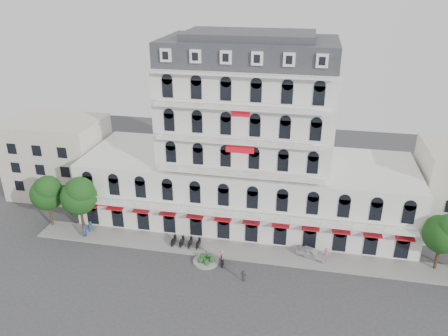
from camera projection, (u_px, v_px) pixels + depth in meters
ground at (220, 298)px, 47.37m from camera, size 120.00×120.00×0.00m
sidewalk at (235, 250)px, 55.39m from camera, size 53.00×4.00×0.16m
main_building at (247, 152)px, 59.41m from camera, size 45.00×15.00×25.80m
flank_building_west at (59, 157)px, 68.21m from camera, size 14.00×10.00×12.00m
traffic_island at (206, 260)px, 53.18m from camera, size 3.20×3.20×1.60m
parked_scooter_row at (186, 246)px, 56.39m from camera, size 4.40×1.80×1.10m
tree_west_outer at (47, 192)px, 58.78m from camera, size 4.50×4.48×7.76m
tree_west_inner at (79, 194)px, 57.30m from camera, size 4.76×4.76×8.25m
tree_east_inner at (444, 232)px, 49.85m from camera, size 4.40×4.37×7.57m
parked_car at (311, 253)px, 53.89m from camera, size 4.16×2.77×1.31m
rider_center at (222, 257)px, 52.43m from camera, size 0.76×1.69×2.00m
pedestrian_left at (91, 227)px, 59.12m from camera, size 0.87×0.63×1.64m
pedestrian_mid at (243, 276)px, 49.69m from camera, size 0.97×0.62×1.53m
pedestrian_right at (326, 254)px, 53.51m from camera, size 1.02×0.60×1.56m
pedestrian_far at (85, 232)px, 57.75m from camera, size 0.73×0.82×1.88m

